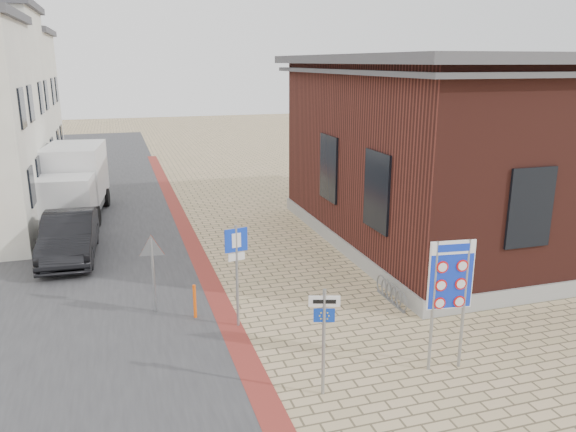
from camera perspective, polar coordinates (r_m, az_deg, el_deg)
ground at (r=13.52m, az=4.50°, el=-13.69°), size 120.00×120.00×0.00m
road_strip at (r=26.78m, az=-18.88°, el=0.40°), size 7.00×60.00×0.02m
curb_strip at (r=22.08m, az=-10.02°, el=-2.08°), size 0.60×40.00×0.02m
brick_building at (r=22.64m, az=19.61°, el=6.71°), size 13.00×13.00×6.80m
bike_rack at (r=16.23m, az=10.43°, el=-7.72°), size 0.08×1.80×0.60m
sedan at (r=20.65m, az=-21.34°, el=-1.93°), size 1.84×4.83×1.57m
box_truck at (r=26.07m, az=-20.99°, el=3.31°), size 2.94×5.98×3.01m
border_sign at (r=12.46m, az=16.21°, el=-6.04°), size 1.01×0.17×2.97m
essen_sign at (r=11.32m, az=3.67°, el=-11.13°), size 0.60×0.23×2.30m
parking_sign at (r=14.03m, az=-5.25°, el=-4.27°), size 0.59×0.15×2.70m
yield_sign at (r=15.28m, az=-13.64°, el=-3.93°), size 0.76×0.16×2.15m
bollard at (r=15.13m, az=-9.45°, el=-8.58°), size 0.10×0.10×0.94m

